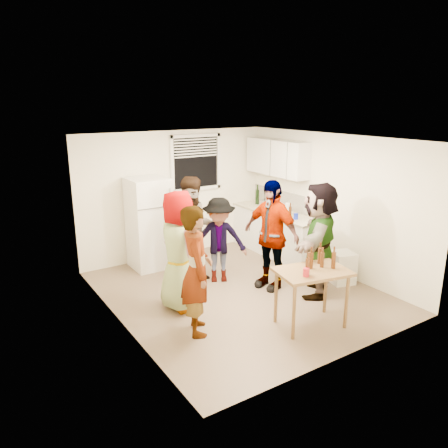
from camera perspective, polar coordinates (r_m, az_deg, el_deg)
room at (r=7.30m, az=2.04°, el=-8.86°), size 4.00×4.50×2.50m
window at (r=8.83m, az=-3.69°, el=8.00°), size 1.12×0.10×1.06m
refrigerator at (r=8.23m, az=-9.75°, el=0.09°), size 0.70×0.70×1.70m
counter_lower at (r=8.97m, az=6.80°, el=-1.25°), size 0.60×2.20×0.86m
countertop at (r=8.85m, az=6.89°, el=1.54°), size 0.64×2.22×0.04m
backsplash at (r=8.99m, az=8.34°, el=3.01°), size 0.03×2.20×0.36m
upper_cabinets at (r=8.89m, az=6.95°, el=8.62°), size 0.34×1.60×0.70m
kettle at (r=9.05m, az=5.39°, el=2.03°), size 0.29×0.25×0.22m
paper_towel at (r=8.57m, az=8.34°, el=1.14°), size 0.11×0.11×0.24m
wine_bottle at (r=9.43m, az=4.35°, el=2.61°), size 0.08×0.08×0.32m
beer_bottle_counter at (r=8.41m, az=8.60°, el=0.84°), size 0.06×0.06×0.21m
blue_cup at (r=8.31m, az=9.36°, el=0.62°), size 0.09×0.09×0.12m
picture_frame at (r=9.25m, az=6.47°, el=2.79°), size 0.02×0.19×0.15m
trash_bin at (r=7.83m, az=15.16°, el=-5.68°), size 0.47×0.47×0.55m
serving_table at (r=6.44m, az=11.07°, el=-12.76°), size 1.09×0.83×0.82m
beer_bottle_table at (r=6.23m, az=12.63°, el=-5.49°), size 0.05×0.05×0.21m
red_cup at (r=5.87m, az=10.64°, el=-6.72°), size 0.08×0.08×0.11m
guest_grey at (r=6.84m, az=-5.72°, el=-10.71°), size 1.83×0.92×0.58m
guest_stripe at (r=6.19m, az=-3.47°, el=-13.73°), size 1.88×1.27×0.42m
guest_back_left at (r=7.79m, az=-3.76°, el=-7.25°), size 1.42×2.02×0.69m
guest_back_right at (r=7.74m, az=-0.65°, el=-7.36°), size 1.56×1.77×0.55m
guest_black at (r=7.55m, az=5.93°, el=-8.09°), size 2.04×1.48×0.45m
guest_orange at (r=7.42m, az=11.86°, el=-8.80°), size 2.50×2.52×0.55m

